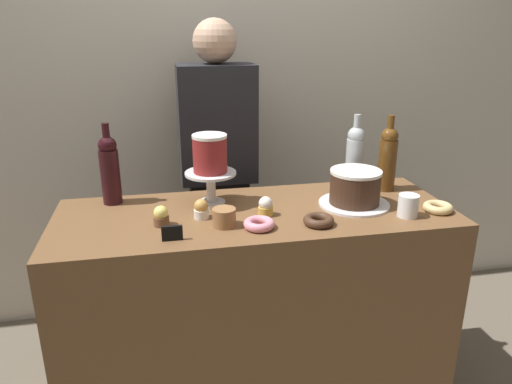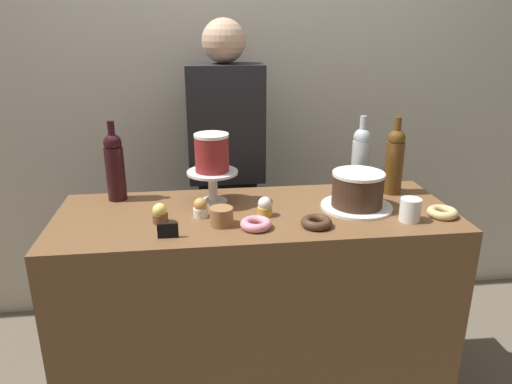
% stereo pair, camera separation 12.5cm
% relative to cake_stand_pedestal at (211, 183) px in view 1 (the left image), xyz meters
% --- Properties ---
extents(back_wall, '(6.00, 0.05, 2.60)m').
position_rel_cake_stand_pedestal_xyz_m(back_wall, '(0.16, 0.75, 0.32)').
color(back_wall, beige).
rests_on(back_wall, ground_plane).
extents(display_counter, '(1.52, 0.57, 0.89)m').
position_rel_cake_stand_pedestal_xyz_m(display_counter, '(0.16, -0.11, -0.54)').
color(display_counter, brown).
rests_on(display_counter, ground_plane).
extents(cake_stand_pedestal, '(0.20, 0.20, 0.13)m').
position_rel_cake_stand_pedestal_xyz_m(cake_stand_pedestal, '(0.00, 0.00, 0.00)').
color(cake_stand_pedestal, silver).
rests_on(cake_stand_pedestal, display_counter).
extents(white_layer_cake, '(0.13, 0.13, 0.15)m').
position_rel_cake_stand_pedestal_xyz_m(white_layer_cake, '(0.00, -0.00, 0.12)').
color(white_layer_cake, maroon).
rests_on(white_layer_cake, cake_stand_pedestal).
extents(silver_serving_platter, '(0.28, 0.28, 0.01)m').
position_rel_cake_stand_pedestal_xyz_m(silver_serving_platter, '(0.55, -0.12, -0.09)').
color(silver_serving_platter, white).
rests_on(silver_serving_platter, display_counter).
extents(chocolate_round_cake, '(0.20, 0.20, 0.13)m').
position_rel_cake_stand_pedestal_xyz_m(chocolate_round_cake, '(0.55, -0.12, -0.01)').
color(chocolate_round_cake, '#3D2619').
rests_on(chocolate_round_cake, silver_serving_platter).
extents(wine_bottle_amber, '(0.08, 0.08, 0.33)m').
position_rel_cake_stand_pedestal_xyz_m(wine_bottle_amber, '(0.76, 0.03, 0.05)').
color(wine_bottle_amber, '#5B3814').
rests_on(wine_bottle_amber, display_counter).
extents(wine_bottle_clear, '(0.08, 0.08, 0.33)m').
position_rel_cake_stand_pedestal_xyz_m(wine_bottle_clear, '(0.63, 0.07, 0.05)').
color(wine_bottle_clear, '#B2BCC1').
rests_on(wine_bottle_clear, display_counter).
extents(wine_bottle_dark_red, '(0.08, 0.08, 0.33)m').
position_rel_cake_stand_pedestal_xyz_m(wine_bottle_dark_red, '(-0.39, 0.09, 0.05)').
color(wine_bottle_dark_red, black).
rests_on(wine_bottle_dark_red, display_counter).
extents(cupcake_caramel, '(0.06, 0.06, 0.07)m').
position_rel_cake_stand_pedestal_xyz_m(cupcake_caramel, '(-0.05, -0.14, -0.06)').
color(cupcake_caramel, white).
rests_on(cupcake_caramel, display_counter).
extents(cupcake_lemon, '(0.06, 0.06, 0.07)m').
position_rel_cake_stand_pedestal_xyz_m(cupcake_lemon, '(-0.20, -0.18, -0.06)').
color(cupcake_lemon, brown).
rests_on(cupcake_lemon, display_counter).
extents(cupcake_vanilla, '(0.06, 0.06, 0.07)m').
position_rel_cake_stand_pedestal_xyz_m(cupcake_vanilla, '(0.19, -0.16, -0.06)').
color(cupcake_vanilla, gold).
rests_on(cupcake_vanilla, display_counter).
extents(donut_pink, '(0.11, 0.11, 0.03)m').
position_rel_cake_stand_pedestal_xyz_m(donut_pink, '(0.14, -0.27, -0.07)').
color(donut_pink, pink).
rests_on(donut_pink, display_counter).
extents(donut_chocolate, '(0.11, 0.11, 0.03)m').
position_rel_cake_stand_pedestal_xyz_m(donut_chocolate, '(0.35, -0.28, -0.07)').
color(donut_chocolate, '#472D1E').
rests_on(donut_chocolate, display_counter).
extents(donut_glazed, '(0.11, 0.11, 0.03)m').
position_rel_cake_stand_pedestal_xyz_m(donut_glazed, '(0.84, -0.25, -0.07)').
color(donut_glazed, '#E0C17F').
rests_on(donut_glazed, display_counter).
extents(cookie_stack, '(0.08, 0.08, 0.07)m').
position_rel_cake_stand_pedestal_xyz_m(cookie_stack, '(0.02, -0.23, -0.06)').
color(cookie_stack, olive).
rests_on(cookie_stack, display_counter).
extents(price_sign_chalkboard, '(0.07, 0.01, 0.05)m').
position_rel_cake_stand_pedestal_xyz_m(price_sign_chalkboard, '(-0.17, -0.31, -0.06)').
color(price_sign_chalkboard, black).
rests_on(price_sign_chalkboard, display_counter).
extents(coffee_cup_ceramic, '(0.08, 0.08, 0.08)m').
position_rel_cake_stand_pedestal_xyz_m(coffee_cup_ceramic, '(0.71, -0.27, -0.05)').
color(coffee_cup_ceramic, white).
rests_on(coffee_cup_ceramic, display_counter).
extents(barista_figure, '(0.36, 0.22, 1.60)m').
position_rel_cake_stand_pedestal_xyz_m(barista_figure, '(0.08, 0.45, -0.14)').
color(barista_figure, black).
rests_on(barista_figure, ground_plane).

